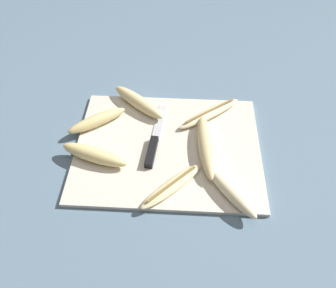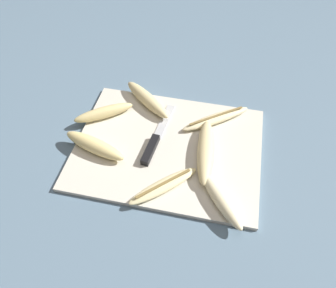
# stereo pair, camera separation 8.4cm
# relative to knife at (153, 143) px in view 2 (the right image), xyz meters

# --- Properties ---
(ground_plane) EXTENTS (4.00, 4.00, 0.00)m
(ground_plane) POSITION_rel_knife_xyz_m (0.04, 0.00, -0.02)
(ground_plane) COLOR slate
(cutting_board) EXTENTS (0.48, 0.37, 0.01)m
(cutting_board) POSITION_rel_knife_xyz_m (0.04, 0.00, -0.01)
(cutting_board) COLOR beige
(cutting_board) RESTS_ON ground_plane
(knife) EXTENTS (0.04, 0.22, 0.02)m
(knife) POSITION_rel_knife_xyz_m (0.00, 0.00, 0.00)
(knife) COLOR black
(knife) RESTS_ON cutting_board
(banana_cream_curved) EXTENTS (0.18, 0.15, 0.02)m
(banana_cream_curved) POSITION_rel_knife_xyz_m (0.15, 0.12, 0.00)
(banana_cream_curved) COLOR beige
(banana_cream_curved) RESTS_ON cutting_board
(banana_spotted_left) EXTENTS (0.16, 0.12, 0.03)m
(banana_spotted_left) POSITION_rel_knife_xyz_m (-0.16, 0.07, 0.01)
(banana_spotted_left) COLOR #DBC684
(banana_spotted_left) RESTS_ON cutting_board
(banana_soft_right) EXTENTS (0.16, 0.15, 0.02)m
(banana_soft_right) POSITION_rel_knife_xyz_m (0.05, -0.12, 0.00)
(banana_soft_right) COLOR beige
(banana_soft_right) RESTS_ON cutting_board
(banana_golden_short) EXTENTS (0.18, 0.09, 0.04)m
(banana_golden_short) POSITION_rel_knife_xyz_m (-0.14, -0.05, 0.01)
(banana_golden_short) COLOR #EDD689
(banana_golden_short) RESTS_ON cutting_board
(banana_ripe_center) EXTENTS (0.06, 0.21, 0.04)m
(banana_ripe_center) POSITION_rel_knife_xyz_m (0.14, -0.01, 0.01)
(banana_ripe_center) COLOR beige
(banana_ripe_center) RESTS_ON cutting_board
(banana_mellow_near) EXTENTS (0.17, 0.15, 0.04)m
(banana_mellow_near) POSITION_rel_knife_xyz_m (-0.05, 0.15, 0.01)
(banana_mellow_near) COLOR beige
(banana_mellow_near) RESTS_ON cutting_board
(banana_pale_long) EXTENTS (0.13, 0.15, 0.03)m
(banana_pale_long) POSITION_rel_knife_xyz_m (0.19, -0.13, 0.01)
(banana_pale_long) COLOR beige
(banana_pale_long) RESTS_ON cutting_board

